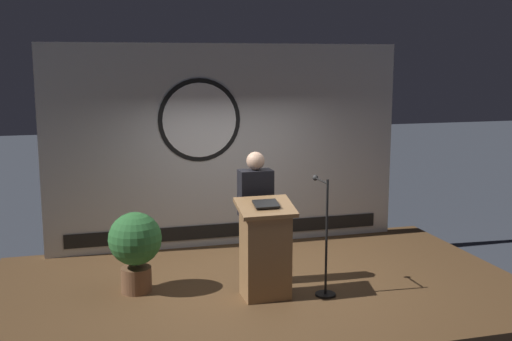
# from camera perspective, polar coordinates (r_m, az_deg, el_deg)

# --- Properties ---
(ground_plane) EXTENTS (40.00, 40.00, 0.00)m
(ground_plane) POSITION_cam_1_polar(r_m,az_deg,el_deg) (7.97, 0.57, -12.29)
(ground_plane) COLOR #383D47
(stage_platform) EXTENTS (6.40, 4.00, 0.30)m
(stage_platform) POSITION_cam_1_polar(r_m,az_deg,el_deg) (7.91, 0.57, -11.28)
(stage_platform) COLOR brown
(stage_platform) RESTS_ON ground
(banner_display) EXTENTS (5.23, 0.12, 2.95)m
(banner_display) POSITION_cam_1_polar(r_m,az_deg,el_deg) (9.24, -2.68, 2.19)
(banner_display) COLOR silver
(banner_display) RESTS_ON stage_platform
(podium) EXTENTS (0.64, 0.50, 1.15)m
(podium) POSITION_cam_1_polar(r_m,az_deg,el_deg) (7.31, 0.85, -7.21)
(podium) COLOR olive
(podium) RESTS_ON stage_platform
(speaker_person) EXTENTS (0.40, 0.26, 1.63)m
(speaker_person) POSITION_cam_1_polar(r_m,az_deg,el_deg) (7.68, -0.04, -4.22)
(speaker_person) COLOR black
(speaker_person) RESTS_ON stage_platform
(microphone_stand) EXTENTS (0.24, 0.54, 1.38)m
(microphone_stand) POSITION_cam_1_polar(r_m,az_deg,el_deg) (7.46, 6.18, -7.52)
(microphone_stand) COLOR black
(microphone_stand) RESTS_ON stage_platform
(potted_plant) EXTENTS (0.63, 0.63, 0.96)m
(potted_plant) POSITION_cam_1_polar(r_m,az_deg,el_deg) (7.59, -10.82, -6.55)
(potted_plant) COLOR brown
(potted_plant) RESTS_ON stage_platform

